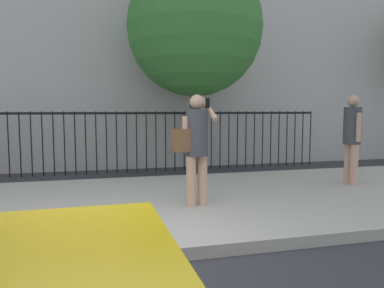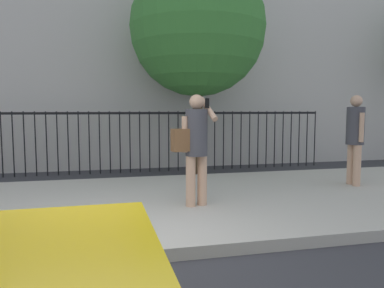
% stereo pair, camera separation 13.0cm
% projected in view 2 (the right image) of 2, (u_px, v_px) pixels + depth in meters
% --- Properties ---
extents(ground_plane, '(60.00, 60.00, 0.00)m').
position_uv_depth(ground_plane, '(107.00, 268.00, 3.83)').
color(ground_plane, '#333338').
extents(sidewalk, '(28.00, 4.40, 0.15)m').
position_uv_depth(sidewalk, '(106.00, 207.00, 5.95)').
color(sidewalk, '#B2ADA3').
rests_on(sidewalk, ground).
extents(iron_fence, '(12.03, 0.04, 1.60)m').
position_uv_depth(iron_fence, '(105.00, 134.00, 9.45)').
color(iron_fence, black).
rests_on(iron_fence, ground).
extents(pedestrian_on_phone, '(0.70, 0.51, 1.72)m').
position_uv_depth(pedestrian_on_phone, '(195.00, 142.00, 5.66)').
color(pedestrian_on_phone, tan).
rests_on(pedestrian_on_phone, sidewalk).
extents(pedestrian_walking, '(0.36, 0.49, 1.77)m').
position_uv_depth(pedestrian_walking, '(355.00, 134.00, 7.26)').
color(pedestrian_walking, tan).
rests_on(pedestrian_walking, sidewalk).
extents(street_tree_near, '(3.31, 3.31, 5.27)m').
position_uv_depth(street_tree_near, '(198.00, 29.00, 9.02)').
color(street_tree_near, '#4C3823').
rests_on(street_tree_near, ground).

